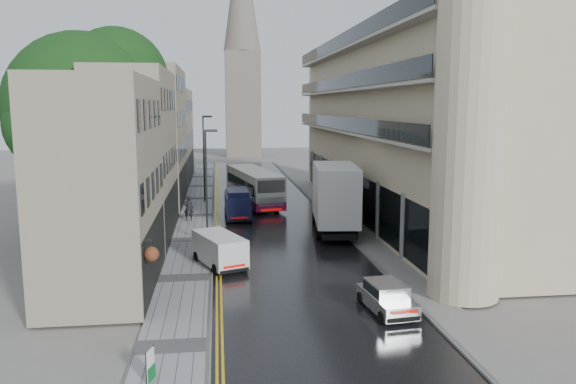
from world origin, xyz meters
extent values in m
plane|color=slate|center=(0.00, 0.00, 0.00)|extent=(200.00, 200.00, 0.00)
cube|color=black|center=(0.00, 27.50, 0.01)|extent=(9.00, 85.00, 0.02)
cube|color=gray|center=(-5.85, 27.50, 0.06)|extent=(2.70, 85.00, 0.12)
cube|color=slate|center=(5.40, 27.50, 0.06)|extent=(1.80, 85.00, 0.12)
imported|color=black|center=(-6.35, 25.37, 1.09)|extent=(0.72, 0.49, 1.94)
camera|label=1|loc=(-4.10, -17.16, 8.82)|focal=35.00mm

